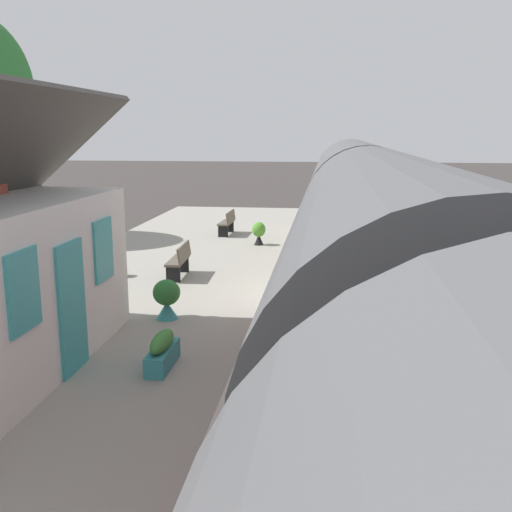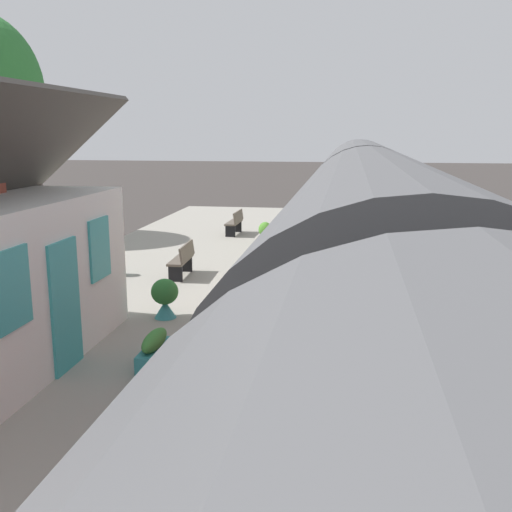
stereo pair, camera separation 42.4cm
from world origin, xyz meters
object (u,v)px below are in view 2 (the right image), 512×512
planter_corner_building (117,263)px  planter_by_door (165,297)px  train (372,308)px  bench_by_lamp (183,259)px  bench_platform_end (235,222)px  planter_bench_left (155,350)px  planter_edge_far (265,232)px

planter_corner_building → planter_by_door: (-3.35, -2.39, 0.10)m
planter_corner_building → planter_by_door: size_ratio=0.80×
train → bench_by_lamp: bearing=34.5°
bench_platform_end → train: bearing=-161.4°
planter_bench_left → planter_corner_building: bearing=27.2°
train → bench_platform_end: bearing=18.6°
bench_platform_end → planter_corner_building: size_ratio=2.16×
planter_corner_building → planter_bench_left: bearing=-152.8°
bench_platform_end → planter_by_door: size_ratio=1.72×
bench_by_lamp → planter_bench_left: 6.09m
train → planter_corner_building: 9.27m
bench_platform_end → planter_by_door: bearing=-177.3°
bench_by_lamp → planter_by_door: bearing=-170.0°
planter_bench_left → planter_by_door: bearing=13.9°
bench_by_lamp → planter_edge_far: size_ratio=1.81×
train → bench_platform_end: (13.39, 4.51, -0.90)m
planter_edge_far → planter_corner_building: size_ratio=1.20×
bench_platform_end → planter_edge_far: (-1.89, -1.39, -0.05)m
bench_by_lamp → planter_bench_left: bench_by_lamp is taller
bench_platform_end → planter_edge_far: 2.35m
train → planter_by_door: (3.27, 4.02, -0.95)m
bench_by_lamp → planter_bench_left: size_ratio=1.33×
planter_edge_far → planter_bench_left: planter_edge_far is taller
planter_bench_left → bench_platform_end: bearing=5.0°
train → planter_bench_left: size_ratio=29.56×
planter_bench_left → planter_by_door: planter_by_door is taller
train → bench_platform_end: size_ratio=22.32×
planter_bench_left → train: bearing=-102.9°
bench_platform_end → planter_bench_left: bench_platform_end is taller
planter_edge_far → planter_by_door: 8.28m
planter_edge_far → planter_bench_left: bearing=178.4°
planter_edge_far → planter_by_door: bearing=173.7°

